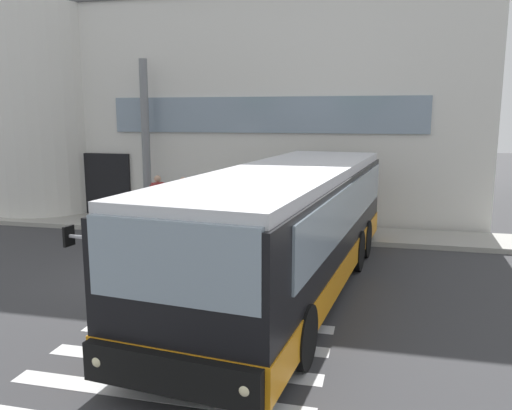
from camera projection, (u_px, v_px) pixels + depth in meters
ground_plane at (168, 274)px, 12.36m from camera, size 80.00×90.00×0.02m
bay_paint_stripes at (181, 364)px, 7.88m from camera, size 4.40×3.96×0.01m
terminal_building at (254, 110)px, 22.86m from camera, size 18.62×13.80×8.04m
boarding_curb at (226, 228)px, 16.94m from camera, size 20.82×2.00×0.15m
entry_support_column at (146, 141)px, 17.72m from camera, size 0.28×0.28×5.53m
bus_main_foreground at (288, 231)px, 11.00m from camera, size 4.14×10.68×2.70m
passenger_near_column at (158, 196)px, 17.03m from camera, size 0.50×0.52×1.68m
passenger_by_doorway at (184, 200)px, 16.54m from camera, size 0.39×0.51×1.68m
safety_bollard_yellow at (305, 230)px, 15.08m from camera, size 0.18×0.18×0.90m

